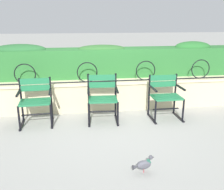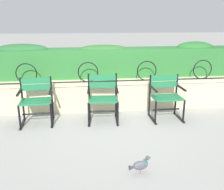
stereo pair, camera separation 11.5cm
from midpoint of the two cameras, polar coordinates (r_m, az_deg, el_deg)
ground_plane at (r=4.72m, az=0.80°, el=-6.65°), size 60.00×60.00×0.00m
stone_wall at (r=5.39m, az=-0.32°, el=0.03°), size 7.20×0.41×0.63m
iron_arch_fence at (r=5.17m, az=-3.98°, el=4.81°), size 6.66×0.02×0.42m
hedge_row at (r=5.70m, az=-0.91°, el=7.78°), size 7.05×0.60×0.76m
park_chair_left at (r=4.85m, az=-16.18°, el=-0.90°), size 0.62×0.55×0.84m
park_chair_centre at (r=4.77m, az=-1.41°, el=-0.41°), size 0.60×0.55×0.88m
park_chair_right at (r=5.00m, az=12.75°, el=-0.11°), size 0.60×0.53×0.84m
pigeon_near_chairs at (r=3.34m, az=7.51°, el=-15.44°), size 0.29×0.14×0.22m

